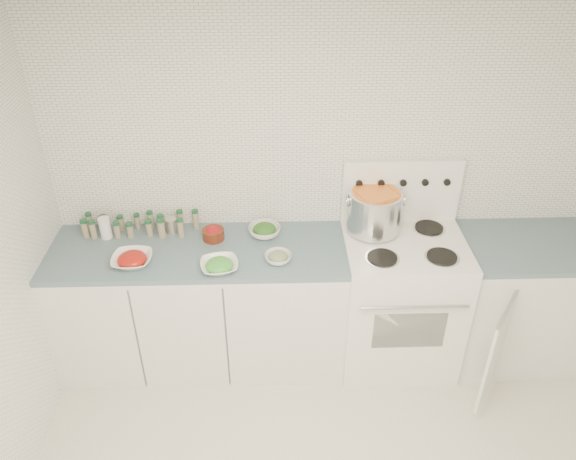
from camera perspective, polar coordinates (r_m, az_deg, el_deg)
The scene contains 13 objects.
room_walls at distance 2.18m, azimuth 7.74°, elevation -5.33°, with size 3.54×3.04×2.52m.
counter_left at distance 3.81m, azimuth -8.64°, elevation -7.53°, with size 1.85×0.62×0.90m.
stove at distance 3.83m, azimuth 11.17°, elevation -6.62°, with size 0.76×0.70×1.36m.
counter_right at distance 4.12m, azimuth 22.41°, elevation -6.53°, with size 0.89×0.95×0.90m.
stock_pot at distance 3.57m, azimuth 8.79°, elevation 2.08°, with size 0.36×0.34×0.26m.
bowl_tomato at distance 3.47m, azimuth -15.56°, elevation -2.90°, with size 0.24×0.24×0.08m.
bowl_snowpea at distance 3.33m, azimuth -6.99°, elevation -3.59°, with size 0.26×0.26×0.07m.
bowl_broccoli at distance 3.61m, azimuth -2.40°, elevation -0.03°, with size 0.24×0.24×0.08m.
bowl_zucchini at distance 3.37m, azimuth -1.01°, elevation -2.79°, with size 0.17×0.17×0.07m.
bowl_pepper at distance 3.60m, azimuth -7.60°, elevation -0.33°, with size 0.14×0.14×0.09m.
salt_canister at distance 3.75m, azimuth -18.08°, elevation 0.20°, with size 0.07×0.07×0.14m, color white.
tin_can at distance 3.71m, azimuth -11.75°, elevation 0.46°, with size 0.08×0.08×0.10m, color #B5AA99.
spice_cluster at distance 3.74m, azimuth -15.04°, elevation 0.52°, with size 0.74×0.16×0.14m.
Camera 1 is at (-0.34, -1.69, 2.90)m, focal length 35.00 mm.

